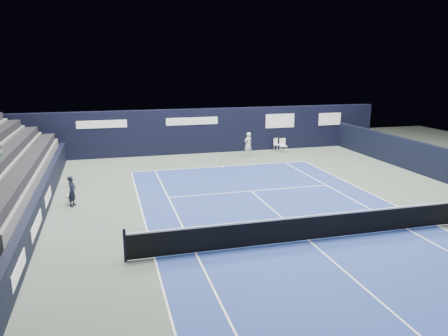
# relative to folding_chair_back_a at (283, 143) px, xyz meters

# --- Properties ---
(ground) EXTENTS (48.00, 48.00, 0.00)m
(ground) POSITION_rel_folding_chair_back_a_xyz_m (-5.33, -13.16, -0.66)
(ground) COLOR #48554C
(ground) RESTS_ON ground
(court_surface) EXTENTS (10.97, 23.77, 0.01)m
(court_surface) POSITION_rel_folding_chair_back_a_xyz_m (-5.33, -15.16, -0.65)
(court_surface) COLOR navy
(court_surface) RESTS_ON ground
(enclosure_wall_right) EXTENTS (0.30, 22.00, 1.80)m
(enclosure_wall_right) POSITION_rel_folding_chair_back_a_xyz_m (5.17, -9.16, 0.24)
(enclosure_wall_right) COLOR black
(enclosure_wall_right) RESTS_ON ground
(folding_chair_back_a) EXTENTS (0.44, 0.47, 0.99)m
(folding_chair_back_a) POSITION_rel_folding_chair_back_a_xyz_m (0.00, 0.00, 0.00)
(folding_chair_back_a) COLOR white
(folding_chair_back_a) RESTS_ON ground
(folding_chair_back_b) EXTENTS (0.51, 0.50, 0.89)m
(folding_chair_back_b) POSITION_rel_folding_chair_back_a_xyz_m (-0.19, 0.68, -0.15)
(folding_chair_back_b) COLOR white
(folding_chair_back_b) RESTS_ON ground
(line_judge_chair) EXTENTS (0.43, 0.42, 0.85)m
(line_judge_chair) POSITION_rel_folding_chair_back_a_xyz_m (-13.79, -8.42, -0.17)
(line_judge_chair) COLOR silver
(line_judge_chair) RESTS_ON ground
(line_judge) EXTENTS (0.48, 0.58, 1.36)m
(line_judge) POSITION_rel_folding_chair_back_a_xyz_m (-13.70, -8.86, 0.02)
(line_judge) COLOR black
(line_judge) RESTS_ON ground
(court_markings) EXTENTS (11.03, 23.83, 0.00)m
(court_markings) POSITION_rel_folding_chair_back_a_xyz_m (-5.33, -15.16, -0.65)
(court_markings) COLOR white
(court_markings) RESTS_ON court_surface
(tennis_net) EXTENTS (12.90, 0.10, 1.10)m
(tennis_net) POSITION_rel_folding_chair_back_a_xyz_m (-5.33, -15.16, -0.15)
(tennis_net) COLOR black
(tennis_net) RESTS_ON ground
(back_sponsor_wall) EXTENTS (26.00, 0.63, 3.10)m
(back_sponsor_wall) POSITION_rel_folding_chair_back_a_xyz_m (-5.33, 1.34, 0.90)
(back_sponsor_wall) COLOR black
(back_sponsor_wall) RESTS_ON ground
(side_barrier_left) EXTENTS (0.33, 22.00, 1.20)m
(side_barrier_left) POSITION_rel_folding_chair_back_a_xyz_m (-14.83, -9.19, -0.06)
(side_barrier_left) COLOR black
(side_barrier_left) RESTS_ON ground
(tennis_player) EXTENTS (0.70, 0.90, 1.64)m
(tennis_player) POSITION_rel_folding_chair_back_a_xyz_m (-2.84, -0.75, 0.17)
(tennis_player) COLOR white
(tennis_player) RESTS_ON ground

